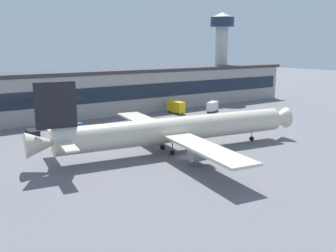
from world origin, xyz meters
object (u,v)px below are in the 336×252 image
object	(u,v)px
pushback_tractor	(32,133)
airliner	(175,130)
baggage_tug	(76,126)
control_tower	(222,47)
stair_truck	(213,106)
catering_truck	(176,107)

from	to	relation	value
pushback_tractor	airliner	bearing A→B (deg)	-56.04
baggage_tug	control_tower	bearing A→B (deg)	17.16
baggage_tug	airliner	bearing A→B (deg)	-74.66
airliner	baggage_tug	bearing A→B (deg)	105.34
stair_truck	catering_truck	size ratio (longest dim) A/B	0.88
control_tower	stair_truck	distance (m)	40.24
stair_truck	catering_truck	bearing A→B (deg)	158.33
baggage_tug	pushback_tractor	size ratio (longest dim) A/B	0.83
airliner	pushback_tractor	bearing A→B (deg)	123.96
catering_truck	airliner	bearing A→B (deg)	-126.35
baggage_tug	catering_truck	world-z (taller)	catering_truck
control_tower	catering_truck	bearing A→B (deg)	-154.19
airliner	pushback_tractor	xyz separation A→B (m)	(-21.95, 32.60, -3.90)
airliner	catering_truck	bearing A→B (deg)	53.65
airliner	catering_truck	xyz separation A→B (m)	(29.25, 39.74, -2.65)
stair_truck	baggage_tug	xyz separation A→B (m)	(-51.38, -0.28, -0.89)
airliner	control_tower	bearing A→B (deg)	40.85
stair_truck	catering_truck	world-z (taller)	catering_truck
control_tower	stair_truck	world-z (taller)	control_tower
stair_truck	baggage_tug	world-z (taller)	stair_truck
airliner	stair_truck	size ratio (longest dim) A/B	9.87
airliner	catering_truck	distance (m)	49.42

